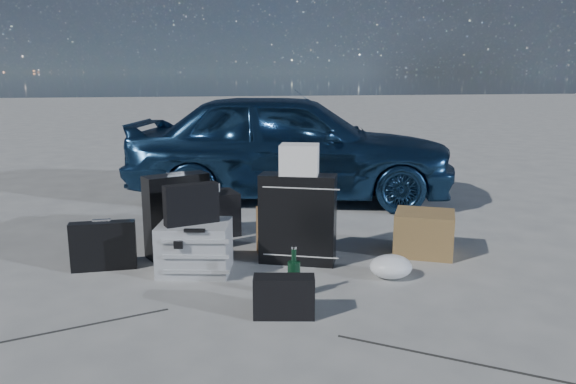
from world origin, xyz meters
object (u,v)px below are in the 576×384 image
object	(u,v)px
car	(291,145)
duffel_bag	(194,215)
suitcase_right	(298,219)
green_bottle	(294,273)
briefcase	(103,246)
pelican_case	(195,247)
suitcase_left	(177,215)
cardboard_box	(424,233)

from	to	relation	value
car	duffel_bag	size ratio (longest dim) A/B	4.72
suitcase_right	green_bottle	world-z (taller)	suitcase_right
briefcase	suitcase_right	bearing A→B (deg)	-5.61
pelican_case	suitcase_left	world-z (taller)	suitcase_left
pelican_case	cardboard_box	xyz separation A→B (m)	(1.74, 0.09, -0.01)
cardboard_box	green_bottle	size ratio (longest dim) A/B	1.40
briefcase	duffel_bag	world-z (taller)	duffel_bag
suitcase_left	suitcase_right	size ratio (longest dim) A/B	0.95
suitcase_left	car	bearing A→B (deg)	31.66
suitcase_right	green_bottle	xyz separation A→B (m)	(-0.15, -0.64, -0.17)
suitcase_left	cardboard_box	world-z (taller)	suitcase_left
car	suitcase_left	distance (m)	2.18
briefcase	cardboard_box	world-z (taller)	briefcase
suitcase_left	duffel_bag	world-z (taller)	suitcase_left
car	suitcase_left	size ratio (longest dim) A/B	5.61
green_bottle	briefcase	bearing A→B (deg)	149.35
suitcase_right	duffel_bag	size ratio (longest dim) A/B	0.89
briefcase	cardboard_box	size ratio (longest dim) A/B	1.02
suitcase_right	car	bearing A→B (deg)	101.68
cardboard_box	duffel_bag	bearing A→B (deg)	155.92
car	duffel_bag	world-z (taller)	car
briefcase	suitcase_left	bearing A→B (deg)	24.27
car	pelican_case	xyz separation A→B (m)	(-1.09, -2.20, -0.42)
car	briefcase	bearing A→B (deg)	154.35
suitcase_right	cardboard_box	distance (m)	1.01
briefcase	duffel_bag	size ratio (longest dim) A/B	0.60
car	suitcase_left	xyz separation A→B (m)	(-1.21, -1.79, -0.28)
cardboard_box	green_bottle	xyz separation A→B (m)	(-1.15, -0.67, -0.01)
suitcase_right	duffel_bag	distance (m)	1.10
green_bottle	suitcase_left	bearing A→B (deg)	126.13
green_bottle	car	bearing A→B (deg)	79.97
suitcase_right	cardboard_box	xyz separation A→B (m)	(1.00, 0.02, -0.16)
car	briefcase	distance (m)	2.70
pelican_case	duffel_bag	world-z (taller)	duffel_bag
car	pelican_case	distance (m)	2.49
suitcase_left	cardboard_box	xyz separation A→B (m)	(1.87, -0.32, -0.15)
duffel_bag	suitcase_left	bearing A→B (deg)	-119.06
car	cardboard_box	distance (m)	2.25
duffel_bag	cardboard_box	distance (m)	1.91
cardboard_box	car	bearing A→B (deg)	107.35
suitcase_right	green_bottle	size ratio (longest dim) A/B	2.10
briefcase	green_bottle	size ratio (longest dim) A/B	1.42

